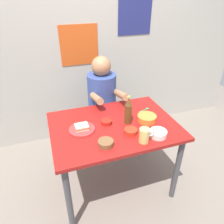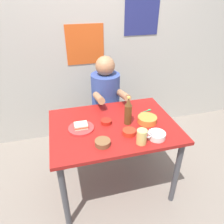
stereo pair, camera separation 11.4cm
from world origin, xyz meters
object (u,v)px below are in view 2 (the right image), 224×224
(rice_bowl_white, at_px, (157,135))
(person_seated, at_px, (106,92))
(stool, at_px, (106,122))
(dining_table, at_px, (113,133))
(sandwich, at_px, (81,126))
(beer_bottle, at_px, (128,112))
(plate_orange, at_px, (81,128))
(beer_mug, at_px, (142,137))

(rice_bowl_white, bearing_deg, person_seated, 102.98)
(stool, xyz_separation_m, person_seated, (0.00, -0.01, 0.42))
(dining_table, distance_m, person_seated, 0.63)
(sandwich, bearing_deg, beer_bottle, -2.86)
(plate_orange, distance_m, beer_mug, 0.53)
(dining_table, distance_m, rice_bowl_white, 0.41)
(dining_table, xyz_separation_m, beer_mug, (0.14, -0.30, 0.15))
(plate_orange, bearing_deg, stool, 59.83)
(beer_mug, distance_m, rice_bowl_white, 0.15)
(plate_orange, relative_size, rice_bowl_white, 1.57)
(beer_bottle, height_order, rice_bowl_white, beer_bottle)
(beer_mug, xyz_separation_m, rice_bowl_white, (0.14, 0.03, -0.03))
(dining_table, relative_size, stool, 2.44)
(person_seated, height_order, beer_mug, person_seated)
(stool, distance_m, beer_bottle, 0.82)
(beer_mug, height_order, rice_bowl_white, beer_mug)
(stool, relative_size, rice_bowl_white, 3.21)
(stool, bearing_deg, beer_mug, -85.94)
(plate_orange, xyz_separation_m, rice_bowl_white, (0.57, -0.28, 0.02))
(stool, xyz_separation_m, beer_bottle, (0.05, -0.64, 0.51))
(plate_orange, xyz_separation_m, beer_bottle, (0.41, -0.02, 0.11))
(beer_bottle, bearing_deg, stool, 94.42)
(person_seated, bearing_deg, stool, 90.00)
(sandwich, bearing_deg, beer_mug, -36.00)
(plate_orange, bearing_deg, beer_bottle, -2.86)
(beer_bottle, relative_size, rice_bowl_white, 1.87)
(dining_table, distance_m, stool, 0.70)
(stool, bearing_deg, dining_table, -97.06)
(dining_table, relative_size, plate_orange, 5.00)
(person_seated, bearing_deg, beer_bottle, -85.50)
(rice_bowl_white, bearing_deg, plate_orange, 153.56)
(sandwich, bearing_deg, rice_bowl_white, -26.44)
(sandwich, distance_m, beer_bottle, 0.42)
(beer_mug, bearing_deg, sandwich, 144.00)
(person_seated, distance_m, sandwich, 0.71)
(dining_table, xyz_separation_m, plate_orange, (-0.28, 0.01, 0.10))
(person_seated, bearing_deg, rice_bowl_white, -77.02)
(stool, height_order, beer_mug, beer_mug)
(plate_orange, bearing_deg, person_seated, 59.37)
(stool, distance_m, beer_mug, 1.04)
(plate_orange, relative_size, sandwich, 2.00)
(dining_table, relative_size, sandwich, 10.00)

